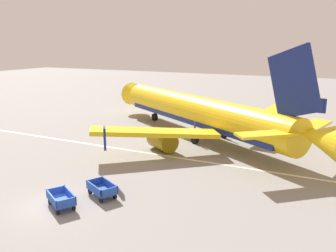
% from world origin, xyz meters
% --- Properties ---
extents(ground_plane, '(220.00, 220.00, 0.00)m').
position_xyz_m(ground_plane, '(0.00, 0.00, 0.00)').
color(ground_plane, gray).
extents(apron_stripe, '(120.00, 0.36, 0.01)m').
position_xyz_m(apron_stripe, '(0.00, 13.75, 0.01)').
color(apron_stripe, silver).
rests_on(apron_stripe, ground).
extents(airplane, '(33.80, 28.26, 11.34)m').
position_xyz_m(airplane, '(2.85, 22.06, 3.05)').
color(airplane, yellow).
rests_on(airplane, ground).
extents(baggage_cart_nearest, '(3.43, 2.48, 1.07)m').
position_xyz_m(baggage_cart_nearest, '(0.61, 0.15, 0.60)').
color(baggage_cart_nearest, '#234CB2').
rests_on(baggage_cart_nearest, ground).
extents(baggage_cart_second_in_row, '(3.50, 2.38, 1.07)m').
position_xyz_m(baggage_cart_second_in_row, '(2.11, 2.87, 0.60)').
color(baggage_cart_second_in_row, '#234CB2').
rests_on(baggage_cart_second_in_row, ground).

